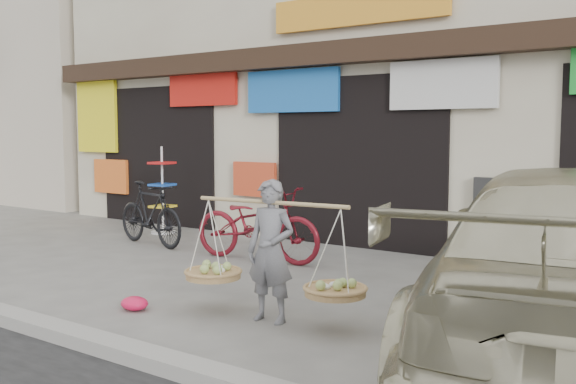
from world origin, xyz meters
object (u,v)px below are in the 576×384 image
Objects in this scene: street_vendor at (271,258)px; display_rack at (163,199)px; bike_1 at (150,214)px; bike_2 at (257,224)px.

display_rack is at bearing 141.47° from street_vendor.
bike_2 reaches higher than bike_1.
display_rack is at bearing 46.94° from bike_1.
bike_1 is 1.10× the size of display_rack.
bike_2 is (-1.90, 2.23, -0.10)m from street_vendor.
display_rack is (-2.91, 0.98, 0.10)m from bike_2.
bike_1 is (-4.08, 2.23, -0.11)m from street_vendor.
display_rack is (-0.74, 0.99, 0.11)m from bike_1.
display_rack reaches higher than bike_2.
street_vendor is 1.24× the size of display_rack.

